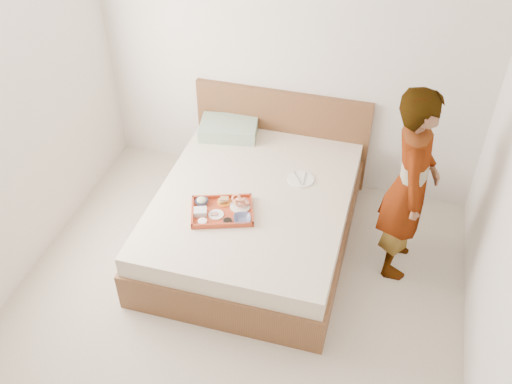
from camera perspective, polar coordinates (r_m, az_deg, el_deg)
The scene contains 16 objects.
ground at distance 4.50m, azimuth -3.25°, elevation -13.58°, with size 3.50×4.00×0.01m, color beige.
wall_back at distance 5.14m, azimuth 3.36°, elevation 13.30°, with size 3.50×0.01×2.60m, color silver.
bed at distance 4.94m, azimuth -0.24°, elevation -2.58°, with size 1.65×2.00×0.53m, color brown.
headboard at distance 5.54m, azimuth 2.51°, elevation 5.61°, with size 1.65×0.06×0.95m, color brown.
pillow at distance 5.43m, azimuth -2.71°, elevation 6.26°, with size 0.52×0.36×0.13m, color #88A88D.
tray at distance 4.59m, azimuth -3.35°, elevation -1.88°, with size 0.49×0.35×0.04m, color #B74928.
prawn_plate at distance 4.63m, azimuth -1.56°, elevation -1.40°, with size 0.17×0.17×0.01m, color white.
navy_bowl_big at distance 4.50m, azimuth -1.37°, elevation -2.67°, with size 0.14×0.14×0.03m, color #191B47.
sauce_dish at distance 4.49m, azimuth -2.82°, elevation -2.91°, with size 0.07×0.07×0.03m, color black.
meat_plate at distance 4.56m, azimuth -3.95°, elevation -2.24°, with size 0.12×0.12×0.01m, color white.
bread_plate at distance 4.67m, azimuth -3.15°, elevation -1.00°, with size 0.12×0.12×0.01m, color orange.
salad_bowl at distance 4.67m, azimuth -5.37°, elevation -0.97°, with size 0.11×0.11×0.03m, color #191B47.
plastic_tub at distance 4.57m, azimuth -5.51°, elevation -1.94°, with size 0.10×0.08×0.04m, color silver.
cheese_round at distance 4.50m, azimuth -5.30°, elevation -2.93°, with size 0.07×0.07×0.02m, color white.
dinner_plate at distance 4.92m, azimuth 4.45°, elevation 1.27°, with size 0.22×0.22×0.01m, color white.
person at distance 4.53m, azimuth 14.93°, elevation 0.62°, with size 0.61×0.40×1.67m, color beige.
Camera 1 is at (0.95, -2.48, 3.63)m, focal length 40.62 mm.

